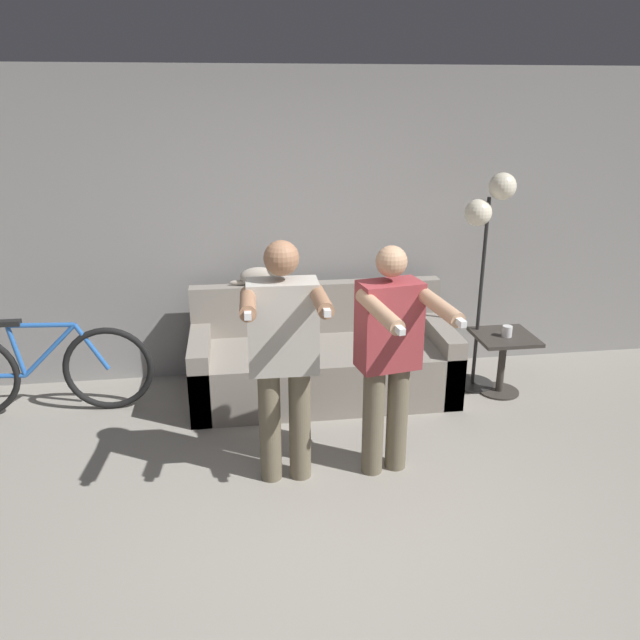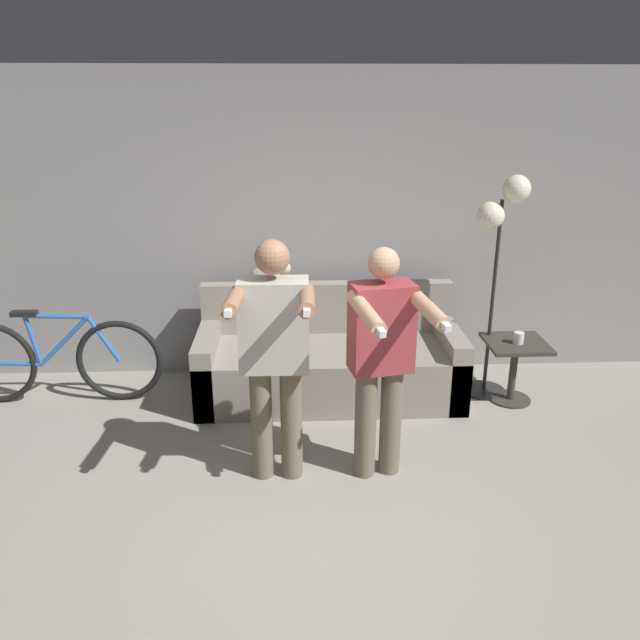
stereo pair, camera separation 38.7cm
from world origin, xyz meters
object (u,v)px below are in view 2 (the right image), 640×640
floor_lamp (500,231)px  side_table (514,358)px  person_left (274,348)px  cup (519,338)px  person_right (382,353)px  cat (271,273)px  couch (329,362)px  bicycle (56,360)px

floor_lamp → side_table: floor_lamp is taller
person_left → cup: person_left is taller
person_right → cat: 1.68m
couch → cat: 0.89m
couch → bicycle: couch is taller
couch → person_right: bearing=-78.2°
couch → side_table: 1.50m
floor_lamp → bicycle: floor_lamp is taller
floor_lamp → bicycle: 3.67m
couch → person_right: (0.25, -1.20, 0.59)m
person_right → bicycle: size_ratio=0.90×
person_left → person_right: person_left is taller
person_right → person_left: bearing=169.5°
couch → cat: (-0.47, 0.32, 0.68)m
floor_lamp → cat: bearing=169.0°
person_right → side_table: 1.67m
cat → floor_lamp: size_ratio=0.24×
couch → person_right: 1.36m
couch → floor_lamp: (1.32, -0.03, 1.09)m
cup → bicycle: size_ratio=0.05×
cat → side_table: 2.10m
person_left → side_table: (1.90, 1.00, -0.54)m
cat → side_table: cat is taller
person_left → person_right: bearing=1.4°
person_right → side_table: bearing=28.8°
couch → cup: size_ratio=23.60×
bicycle → side_table: bearing=-2.5°
cat → couch: bearing=-34.5°
cat → side_table: bearing=-14.7°
cat → floor_lamp: (1.79, -0.35, 0.41)m
floor_lamp → bicycle: size_ratio=1.07×
cat → side_table: size_ratio=0.83×
couch → floor_lamp: floor_lamp is taller
couch → bicycle: size_ratio=1.26×
side_table → cat: bearing=165.3°
person_right → bicycle: person_right is taller
couch → cat: cat is taller
cat → person_left: bearing=-87.9°
person_left → cat: size_ratio=3.71×
floor_lamp → bicycle: (-3.53, -0.01, -1.01)m
person_right → cup: person_right is taller
bicycle → couch: bearing=0.8°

